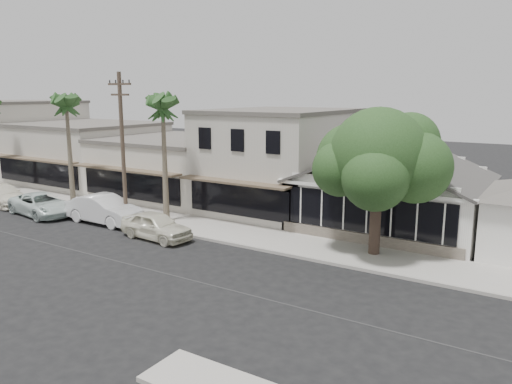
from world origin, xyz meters
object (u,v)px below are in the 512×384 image
Objects in this scene: car_3 at (3,195)px; car_1 at (104,209)px; car_2 at (42,204)px; shade_tree at (379,159)px; utility_pole at (123,145)px; car_0 at (156,226)px.

car_1 is at bearing -80.73° from car_3.
shade_tree reaches higher than car_2.
car_1 is at bearing -72.71° from car_2.
utility_pole reaches higher than shade_tree.
utility_pole reaches higher than car_2.
car_2 is 21.63m from shade_tree.
car_2 is at bearing -87.65° from car_3.
utility_pole is 5.80m from car_0.
car_3 is 26.44m from shade_tree.
shade_tree is (20.92, 3.75, 4.01)m from car_2.
car_0 is 0.60× the size of shade_tree.
car_1 is 5.07m from car_2.
car_1 is at bearing -148.18° from utility_pole.
car_2 is (-6.12, -1.52, -4.07)m from utility_pole.
utility_pole is at bearing -77.43° from car_3.
car_1 is 16.64m from shade_tree.
car_0 is at bearing -161.24° from shade_tree.
car_3 is (-5.00, 0.39, 0.01)m from car_2.
utility_pole is 14.97m from shade_tree.
car_3 is (-15.00, 0.35, -0.01)m from car_0.
car_2 is at bearing 94.26° from car_0.
car_3 is at bearing 92.71° from car_0.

